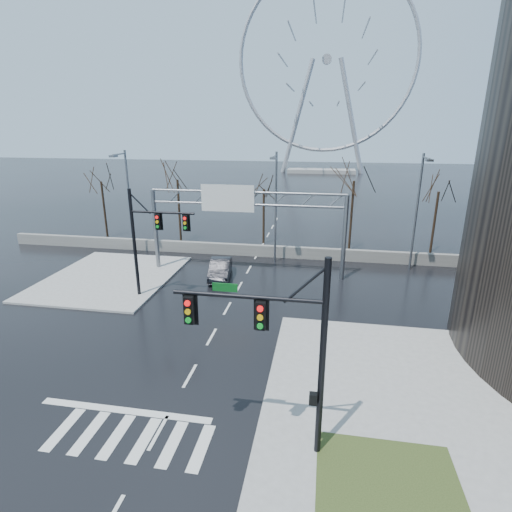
% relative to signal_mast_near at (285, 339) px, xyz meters
% --- Properties ---
extents(ground, '(260.00, 260.00, 0.00)m').
position_rel_signal_mast_near_xyz_m(ground, '(-5.14, 4.04, -4.87)').
color(ground, black).
rests_on(ground, ground).
extents(sidewalk_right_ext, '(12.00, 10.00, 0.15)m').
position_rel_signal_mast_near_xyz_m(sidewalk_right_ext, '(4.86, 6.04, -4.80)').
color(sidewalk_right_ext, gray).
rests_on(sidewalk_right_ext, ground).
extents(sidewalk_far, '(10.00, 12.00, 0.15)m').
position_rel_signal_mast_near_xyz_m(sidewalk_far, '(-16.14, 16.04, -4.80)').
color(sidewalk_far, gray).
rests_on(sidewalk_far, ground).
extents(grass_strip, '(5.00, 4.00, 0.02)m').
position_rel_signal_mast_near_xyz_m(grass_strip, '(3.86, -0.96, -4.72)').
color(grass_strip, '#2B3917').
rests_on(grass_strip, sidewalk_near).
extents(barrier_wall, '(52.00, 0.50, 1.10)m').
position_rel_signal_mast_near_xyz_m(barrier_wall, '(-5.14, 24.04, -4.32)').
color(barrier_wall, slate).
rests_on(barrier_wall, ground).
extents(signal_mast_near, '(5.52, 0.41, 8.00)m').
position_rel_signal_mast_near_xyz_m(signal_mast_near, '(0.00, 0.00, 0.00)').
color(signal_mast_near, black).
rests_on(signal_mast_near, ground).
extents(signal_mast_far, '(4.72, 0.41, 8.00)m').
position_rel_signal_mast_near_xyz_m(signal_mast_far, '(-11.01, 13.00, -0.04)').
color(signal_mast_far, black).
rests_on(signal_mast_far, ground).
extents(sign_gantry, '(16.36, 0.40, 7.60)m').
position_rel_signal_mast_near_xyz_m(sign_gantry, '(-5.52, 19.00, 0.31)').
color(sign_gantry, slate).
rests_on(sign_gantry, ground).
extents(streetlight_left, '(0.50, 2.55, 10.00)m').
position_rel_signal_mast_near_xyz_m(streetlight_left, '(-17.14, 22.20, 1.01)').
color(streetlight_left, slate).
rests_on(streetlight_left, ground).
extents(streetlight_mid, '(0.50, 2.55, 10.00)m').
position_rel_signal_mast_near_xyz_m(streetlight_mid, '(-3.14, 22.20, 1.01)').
color(streetlight_mid, slate).
rests_on(streetlight_mid, ground).
extents(streetlight_right, '(0.50, 2.55, 10.00)m').
position_rel_signal_mast_near_xyz_m(streetlight_right, '(8.86, 22.20, 1.01)').
color(streetlight_right, slate).
rests_on(streetlight_right, ground).
extents(tree_far_left, '(3.50, 3.50, 7.00)m').
position_rel_signal_mast_near_xyz_m(tree_far_left, '(-23.14, 28.04, 0.70)').
color(tree_far_left, black).
rests_on(tree_far_left, ground).
extents(tree_left, '(3.75, 3.75, 7.50)m').
position_rel_signal_mast_near_xyz_m(tree_left, '(-14.14, 27.54, 1.10)').
color(tree_left, black).
rests_on(tree_left, ground).
extents(tree_center, '(3.25, 3.25, 6.50)m').
position_rel_signal_mast_near_xyz_m(tree_center, '(-5.14, 28.54, 0.30)').
color(tree_center, black).
rests_on(tree_center, ground).
extents(tree_right, '(3.90, 3.90, 7.80)m').
position_rel_signal_mast_near_xyz_m(tree_right, '(3.86, 27.54, 1.34)').
color(tree_right, black).
rests_on(tree_right, ground).
extents(tree_far_right, '(3.40, 3.40, 6.80)m').
position_rel_signal_mast_near_xyz_m(tree_far_right, '(11.86, 28.04, 0.54)').
color(tree_far_right, black).
rests_on(tree_far_right, ground).
extents(ferris_wheel, '(45.00, 6.00, 50.91)m').
position_rel_signal_mast_near_xyz_m(ferris_wheel, '(-0.14, 99.04, 21.26)').
color(ferris_wheel, gray).
rests_on(ferris_wheel, ground).
extents(car, '(2.31, 4.88, 1.54)m').
position_rel_signal_mast_near_xyz_m(car, '(-7.12, 17.75, -4.10)').
color(car, black).
rests_on(car, ground).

